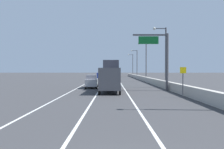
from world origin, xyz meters
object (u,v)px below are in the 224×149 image
car_silver_0 (91,82)px  car_black_2 (110,77)px  lamp_post_right_fourth (136,62)px  car_red_3 (111,74)px  box_truck (110,77)px  lamp_post_right_second (163,53)px  car_blue_4 (99,76)px  overhead_sign_gantry (161,55)px  lamp_post_right_fifth (132,64)px  speed_advisory_sign (182,80)px  lamp_post_right_third (144,59)px  car_green_1 (111,80)px

car_silver_0 → car_black_2: bearing=83.0°
lamp_post_right_fourth → car_red_3: lamp_post_right_fourth is taller
car_red_3 → box_truck: box_truck is taller
lamp_post_right_fourth → lamp_post_right_second: bearing=-89.9°
lamp_post_right_second → car_blue_4: size_ratio=1.93×
overhead_sign_gantry → lamp_post_right_fifth: size_ratio=0.80×
speed_advisory_sign → lamp_post_right_third: 32.65m
lamp_post_right_second → car_blue_4: 31.97m
lamp_post_right_fifth → car_green_1: lamp_post_right_fifth is taller
car_silver_0 → car_black_2: (2.59, 21.25, 0.05)m
car_black_2 → car_blue_4: (-2.98, 9.01, -0.06)m
lamp_post_right_fifth → lamp_post_right_fourth: bearing=-91.2°
car_blue_4 → car_silver_0: bearing=-89.3°
overhead_sign_gantry → speed_advisory_sign: bearing=-86.6°
lamp_post_right_fifth → speed_advisory_sign: bearing=-91.2°
car_blue_4 → car_green_1: bearing=-82.3°
speed_advisory_sign → car_blue_4: bearing=103.8°
overhead_sign_gantry → lamp_post_right_fourth: bearing=88.1°
lamp_post_right_third → car_green_1: 17.60m
lamp_post_right_fifth → car_green_1: (-8.44, -54.32, -4.35)m
car_green_1 → car_red_3: 57.54m
overhead_sign_gantry → speed_advisory_sign: 8.10m
lamp_post_right_fifth → car_silver_0: (-11.44, -59.68, -4.42)m
lamp_post_right_fourth → car_blue_4: size_ratio=1.93×
overhead_sign_gantry → lamp_post_right_fifth: (1.90, 64.19, 0.67)m
lamp_post_right_second → car_red_3: lamp_post_right_second is taller
car_silver_0 → lamp_post_right_fifth: bearing=79.2°
speed_advisory_sign → car_red_3: speed_advisory_sign is taller
car_green_1 → lamp_post_right_fourth: bearing=77.0°
car_green_1 → overhead_sign_gantry: bearing=-56.5°
lamp_post_right_fourth → car_black_2: size_ratio=2.05×
car_silver_0 → car_black_2: 21.41m
car_blue_4 → lamp_post_right_second: bearing=-68.8°
lamp_post_right_fifth → box_truck: 65.48m
car_black_2 → car_blue_4: car_black_2 is taller
lamp_post_right_fifth → car_red_3: lamp_post_right_fifth is taller
lamp_post_right_third → box_truck: (-8.13, -25.54, -3.54)m
car_red_3 → lamp_post_right_fifth: bearing=-20.9°
overhead_sign_gantry → car_black_2: size_ratio=1.65×
car_red_3 → car_blue_4: 32.81m
lamp_post_right_fifth → lamp_post_right_second: bearing=-90.3°
lamp_post_right_third → car_red_3: lamp_post_right_third is taller
overhead_sign_gantry → lamp_post_right_second: 5.53m
lamp_post_right_fourth → car_blue_4: 15.66m
lamp_post_right_fifth → car_red_3: size_ratio=2.21×
lamp_post_right_second → lamp_post_right_fifth: (0.35, 58.93, 0.00)m
lamp_post_right_fifth → box_truck: lamp_post_right_fifth is taller
lamp_post_right_second → lamp_post_right_fifth: bearing=89.7°
car_red_3 → box_truck: 68.05m
lamp_post_right_fifth → car_black_2: 39.67m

